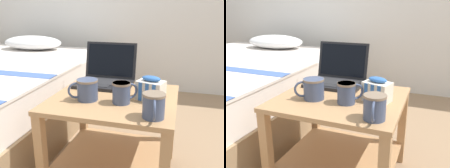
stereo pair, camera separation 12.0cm
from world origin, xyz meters
TOP-DOWN VIEW (x-y plane):
  - bedside_table at (0.00, 0.00)m, footprint 0.62×0.58m
  - laptop at (-0.11, 0.21)m, footprint 0.32×0.27m
  - mug_front_left at (0.06, -0.07)m, footprint 0.11×0.10m
  - mug_front_right at (-0.12, -0.08)m, footprint 0.14×0.11m
  - mug_mid_center at (0.22, -0.20)m, footprint 0.09×0.14m
  - snack_bag at (0.18, 0.01)m, footprint 0.15×0.12m
  - cell_phone at (0.15, 0.19)m, footprint 0.10×0.16m

SIDE VIEW (x-z plane):
  - bedside_table at x=0.00m, z-range 0.07..0.54m
  - cell_phone at x=0.15m, z-range 0.47..0.48m
  - laptop at x=-0.11m, z-range 0.40..0.63m
  - snack_bag at x=0.18m, z-range 0.46..0.58m
  - mug_front_left at x=0.06m, z-range 0.47..0.57m
  - mug_front_right at x=-0.12m, z-range 0.47..0.58m
  - mug_mid_center at x=0.22m, z-range 0.47..0.58m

